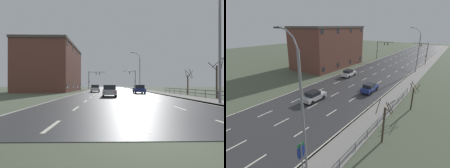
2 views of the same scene
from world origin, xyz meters
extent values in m
cube|color=#4C5642|center=(0.00, 48.00, -0.06)|extent=(160.00, 160.00, 0.12)
cube|color=#303033|center=(0.00, 60.00, 0.01)|extent=(14.00, 120.00, 0.02)
cube|color=beige|center=(-3.50, 2.00, 0.02)|extent=(0.16, 2.20, 0.01)
cube|color=beige|center=(-3.50, 7.40, 0.02)|extent=(0.16, 2.20, 0.01)
cube|color=beige|center=(-3.50, 12.80, 0.02)|extent=(0.16, 2.20, 0.01)
cube|color=beige|center=(-3.50, 18.20, 0.02)|extent=(0.16, 2.20, 0.01)
cube|color=beige|center=(-3.50, 23.60, 0.02)|extent=(0.16, 2.20, 0.01)
cube|color=beige|center=(-3.50, 29.00, 0.02)|extent=(0.16, 2.20, 0.01)
cube|color=beige|center=(-3.50, 34.40, 0.02)|extent=(0.16, 2.20, 0.01)
cube|color=beige|center=(-3.50, 39.80, 0.02)|extent=(0.16, 2.20, 0.01)
cube|color=beige|center=(-3.50, 45.20, 0.02)|extent=(0.16, 2.20, 0.01)
cube|color=beige|center=(-3.50, 50.60, 0.02)|extent=(0.16, 2.20, 0.01)
cube|color=beige|center=(-3.50, 56.00, 0.02)|extent=(0.16, 2.20, 0.01)
cube|color=beige|center=(-3.50, 61.40, 0.02)|extent=(0.16, 2.20, 0.01)
cube|color=beige|center=(-3.50, 66.80, 0.02)|extent=(0.16, 2.20, 0.01)
cube|color=beige|center=(-3.50, 72.20, 0.02)|extent=(0.16, 2.20, 0.01)
cube|color=beige|center=(-3.50, 77.60, 0.02)|extent=(0.16, 2.20, 0.01)
cube|color=beige|center=(-3.50, 83.00, 0.02)|extent=(0.16, 2.20, 0.01)
cube|color=beige|center=(-3.50, 88.40, 0.02)|extent=(0.16, 2.20, 0.01)
cube|color=beige|center=(-3.50, 93.80, 0.02)|extent=(0.16, 2.20, 0.01)
cube|color=beige|center=(-3.50, 99.20, 0.02)|extent=(0.16, 2.20, 0.01)
cube|color=beige|center=(-3.50, 104.60, 0.02)|extent=(0.16, 2.20, 0.01)
cube|color=beige|center=(-3.50, 110.00, 0.02)|extent=(0.16, 2.20, 0.01)
cube|color=beige|center=(-3.50, 115.40, 0.02)|extent=(0.16, 2.20, 0.01)
cube|color=beige|center=(0.00, 2.00, 0.02)|extent=(0.16, 2.20, 0.01)
cube|color=beige|center=(0.00, 7.40, 0.02)|extent=(0.16, 2.20, 0.01)
cube|color=beige|center=(0.00, 12.80, 0.02)|extent=(0.16, 2.20, 0.01)
cube|color=beige|center=(0.00, 18.20, 0.02)|extent=(0.16, 2.20, 0.01)
cube|color=beige|center=(0.00, 23.60, 0.02)|extent=(0.16, 2.20, 0.01)
cube|color=beige|center=(0.00, 29.00, 0.02)|extent=(0.16, 2.20, 0.01)
cube|color=beige|center=(0.00, 34.40, 0.02)|extent=(0.16, 2.20, 0.01)
cube|color=beige|center=(0.00, 39.80, 0.02)|extent=(0.16, 2.20, 0.01)
cube|color=beige|center=(0.00, 45.20, 0.02)|extent=(0.16, 2.20, 0.01)
cube|color=beige|center=(0.00, 50.60, 0.02)|extent=(0.16, 2.20, 0.01)
cube|color=beige|center=(0.00, 56.00, 0.02)|extent=(0.16, 2.20, 0.01)
cube|color=beige|center=(0.00, 61.40, 0.02)|extent=(0.16, 2.20, 0.01)
cube|color=beige|center=(0.00, 66.80, 0.02)|extent=(0.16, 2.20, 0.01)
cube|color=beige|center=(0.00, 72.20, 0.02)|extent=(0.16, 2.20, 0.01)
cube|color=beige|center=(0.00, 77.60, 0.02)|extent=(0.16, 2.20, 0.01)
cube|color=beige|center=(0.00, 83.00, 0.02)|extent=(0.16, 2.20, 0.01)
cube|color=beige|center=(0.00, 88.40, 0.02)|extent=(0.16, 2.20, 0.01)
cube|color=beige|center=(0.00, 93.80, 0.02)|extent=(0.16, 2.20, 0.01)
cube|color=beige|center=(0.00, 99.20, 0.02)|extent=(0.16, 2.20, 0.01)
cube|color=beige|center=(0.00, 104.60, 0.02)|extent=(0.16, 2.20, 0.01)
cube|color=beige|center=(0.00, 110.00, 0.02)|extent=(0.16, 2.20, 0.01)
cube|color=beige|center=(0.00, 115.40, 0.02)|extent=(0.16, 2.20, 0.01)
cube|color=beige|center=(3.50, 7.40, 0.02)|extent=(0.16, 2.20, 0.01)
cube|color=beige|center=(3.50, 12.80, 0.02)|extent=(0.16, 2.20, 0.01)
cube|color=beige|center=(3.50, 18.20, 0.02)|extent=(0.16, 2.20, 0.01)
cube|color=beige|center=(3.50, 23.60, 0.02)|extent=(0.16, 2.20, 0.01)
cube|color=beige|center=(3.50, 29.00, 0.02)|extent=(0.16, 2.20, 0.01)
cube|color=beige|center=(3.50, 34.40, 0.02)|extent=(0.16, 2.20, 0.01)
cube|color=beige|center=(3.50, 39.80, 0.02)|extent=(0.16, 2.20, 0.01)
cube|color=beige|center=(3.50, 45.20, 0.02)|extent=(0.16, 2.20, 0.01)
cube|color=beige|center=(3.50, 50.60, 0.02)|extent=(0.16, 2.20, 0.01)
cube|color=beige|center=(3.50, 56.00, 0.02)|extent=(0.16, 2.20, 0.01)
cube|color=beige|center=(3.50, 61.40, 0.02)|extent=(0.16, 2.20, 0.01)
cube|color=beige|center=(3.50, 66.80, 0.02)|extent=(0.16, 2.20, 0.01)
cube|color=beige|center=(3.50, 72.20, 0.02)|extent=(0.16, 2.20, 0.01)
cube|color=beige|center=(3.50, 77.60, 0.02)|extent=(0.16, 2.20, 0.01)
cube|color=beige|center=(3.50, 83.00, 0.02)|extent=(0.16, 2.20, 0.01)
cube|color=beige|center=(3.50, 88.40, 0.02)|extent=(0.16, 2.20, 0.01)
cube|color=beige|center=(3.50, 93.80, 0.02)|extent=(0.16, 2.20, 0.01)
cube|color=beige|center=(3.50, 99.20, 0.02)|extent=(0.16, 2.20, 0.01)
cube|color=beige|center=(3.50, 104.60, 0.02)|extent=(0.16, 2.20, 0.01)
cube|color=beige|center=(3.50, 110.00, 0.02)|extent=(0.16, 2.20, 0.01)
cube|color=beige|center=(3.50, 115.40, 0.02)|extent=(0.16, 2.20, 0.01)
cube|color=beige|center=(6.85, 60.00, 0.02)|extent=(0.16, 120.00, 0.01)
cube|color=beige|center=(-6.85, 60.00, 0.02)|extent=(0.16, 120.00, 0.01)
cube|color=gray|center=(8.50, 60.00, 0.06)|extent=(3.00, 120.00, 0.12)
cube|color=slate|center=(7.08, 60.00, 0.06)|extent=(0.16, 120.00, 0.12)
cube|color=#515459|center=(9.85, 17.36, 0.95)|extent=(0.06, 27.71, 0.08)
cube|color=#515459|center=(9.85, 17.36, 0.55)|extent=(0.06, 27.71, 0.08)
cylinder|color=#515459|center=(9.85, 13.58, 0.50)|extent=(0.07, 0.07, 1.00)
cylinder|color=#515459|center=(9.85, 16.10, 0.50)|extent=(0.07, 0.07, 1.00)
cylinder|color=#515459|center=(9.85, 18.62, 0.50)|extent=(0.07, 0.07, 1.00)
cylinder|color=#515459|center=(9.85, 21.14, 0.50)|extent=(0.07, 0.07, 1.00)
cylinder|color=#515459|center=(9.85, 23.66, 0.50)|extent=(0.07, 0.07, 1.00)
cylinder|color=#515459|center=(9.85, 26.18, 0.50)|extent=(0.07, 0.07, 1.00)
cylinder|color=#515459|center=(9.85, 28.70, 0.50)|extent=(0.07, 0.07, 1.00)
cylinder|color=#515459|center=(9.85, 31.22, 0.50)|extent=(0.07, 0.07, 1.00)
cylinder|color=slate|center=(7.60, 9.56, 4.82)|extent=(0.20, 0.20, 9.65)
cylinder|color=slate|center=(7.60, 47.36, 4.53)|extent=(0.20, 0.20, 9.05)
cylinder|color=slate|center=(7.39, 47.36, 9.50)|extent=(0.52, 0.11, 0.94)
cylinder|color=slate|center=(6.78, 47.36, 10.24)|extent=(0.87, 0.11, 0.66)
cylinder|color=slate|center=(5.88, 47.36, 10.61)|extent=(0.99, 0.11, 0.28)
cube|color=#333335|center=(5.39, 47.36, 10.64)|extent=(0.56, 0.24, 0.12)
cylinder|color=#38383A|center=(7.90, 58.21, 3.21)|extent=(0.18, 0.18, 6.42)
cylinder|color=#38383A|center=(5.81, 58.21, 6.17)|extent=(4.18, 0.12, 0.12)
cube|color=black|center=(6.02, 58.21, 5.62)|extent=(0.20, 0.28, 0.80)
sphere|color=red|center=(6.02, 58.06, 5.88)|extent=(0.14, 0.14, 0.14)
sphere|color=#2D2D2D|center=(6.02, 58.06, 5.62)|extent=(0.14, 0.14, 0.14)
sphere|color=#2D2D2D|center=(6.02, 58.06, 5.36)|extent=(0.14, 0.14, 0.14)
cube|color=black|center=(7.68, 58.16, 2.60)|extent=(0.18, 0.12, 0.32)
cylinder|color=#38383A|center=(-7.90, 58.79, 3.06)|extent=(0.18, 0.18, 6.11)
cylinder|color=#38383A|center=(-5.11, 58.79, 5.86)|extent=(5.58, 0.12, 0.12)
cube|color=black|center=(-5.39, 58.79, 5.31)|extent=(0.20, 0.28, 0.80)
sphere|color=#2D2D2D|center=(-5.39, 58.64, 5.57)|extent=(0.14, 0.14, 0.14)
sphere|color=#F2AD19|center=(-5.39, 58.64, 5.31)|extent=(0.14, 0.14, 0.14)
sphere|color=#2D2D2D|center=(-5.39, 58.64, 5.05)|extent=(0.14, 0.14, 0.14)
cube|color=black|center=(-4.27, 58.79, 5.31)|extent=(0.20, 0.28, 0.80)
sphere|color=#2D2D2D|center=(-4.27, 58.64, 5.57)|extent=(0.14, 0.14, 0.14)
sphere|color=#F2AD19|center=(-4.27, 58.64, 5.31)|extent=(0.14, 0.14, 0.14)
sphere|color=#2D2D2D|center=(-4.27, 58.64, 5.05)|extent=(0.14, 0.14, 0.14)
cube|color=black|center=(-7.68, 58.74, 2.60)|extent=(0.18, 0.12, 0.32)
cube|color=silver|center=(-4.03, 34.39, 0.65)|extent=(1.85, 4.14, 0.64)
cube|color=black|center=(-4.02, 34.14, 1.27)|extent=(1.60, 2.03, 0.60)
cube|color=slate|center=(-4.04, 35.09, 1.25)|extent=(1.41, 0.11, 0.51)
cylinder|color=black|center=(-3.25, 35.68, 0.33)|extent=(0.23, 0.66, 0.66)
cylinder|color=black|center=(-4.87, 35.65, 0.33)|extent=(0.23, 0.66, 0.66)
cylinder|color=black|center=(-3.19, 33.14, 0.33)|extent=(0.23, 0.66, 0.66)
cylinder|color=black|center=(-4.81, 33.10, 0.33)|extent=(0.23, 0.66, 0.66)
cube|color=red|center=(-4.64, 32.35, 0.65)|extent=(0.16, 0.04, 0.14)
cube|color=red|center=(-3.32, 32.38, 0.65)|extent=(0.16, 0.04, 0.14)
cube|color=navy|center=(4.18, 28.26, 0.65)|extent=(1.80, 4.12, 0.64)
cube|color=black|center=(4.18, 28.01, 1.27)|extent=(1.58, 2.02, 0.60)
cube|color=slate|center=(4.17, 28.96, 1.25)|extent=(1.40, 0.09, 0.51)
cylinder|color=black|center=(4.98, 29.54, 0.33)|extent=(0.23, 0.66, 0.66)
cylinder|color=black|center=(3.36, 29.52, 0.33)|extent=(0.23, 0.66, 0.66)
cylinder|color=black|center=(5.00, 27.00, 0.33)|extent=(0.23, 0.66, 0.66)
cylinder|color=black|center=(3.38, 26.98, 0.33)|extent=(0.23, 0.66, 0.66)
cube|color=red|center=(3.54, 26.22, 0.65)|extent=(0.16, 0.04, 0.14)
cube|color=red|center=(4.86, 26.24, 0.65)|extent=(0.16, 0.04, 0.14)
cube|color=#B7B7BC|center=(-1.15, 19.76, 0.65)|extent=(1.80, 4.12, 0.64)
cube|color=black|center=(-1.15, 19.51, 1.27)|extent=(1.58, 2.01, 0.60)
cube|color=slate|center=(-1.16, 20.46, 1.25)|extent=(1.40, 0.09, 0.51)
cylinder|color=black|center=(-0.36, 21.04, 0.33)|extent=(0.23, 0.66, 0.66)
cylinder|color=black|center=(-1.98, 21.02, 0.33)|extent=(0.23, 0.66, 0.66)
cylinder|color=black|center=(-0.33, 18.50, 0.33)|extent=(0.23, 0.66, 0.66)
cylinder|color=black|center=(-1.95, 18.48, 0.33)|extent=(0.23, 0.66, 0.66)
cube|color=red|center=(-1.80, 17.73, 0.65)|extent=(0.16, 0.04, 0.14)
cube|color=red|center=(-0.48, 17.74, 0.65)|extent=(0.16, 0.04, 0.14)
cube|color=brown|center=(-14.79, 40.53, 5.26)|extent=(10.89, 20.15, 10.51)
cube|color=#4C4742|center=(-14.79, 40.53, 10.76)|extent=(11.11, 20.55, 0.50)
cube|color=#282D38|center=(-9.33, 31.66, 1.40)|extent=(0.04, 0.90, 1.10)
cube|color=#282D38|center=(-9.33, 37.57, 1.40)|extent=(0.04, 0.90, 1.10)
cube|color=#282D38|center=(-9.33, 43.49, 1.40)|extent=(0.04, 0.90, 1.10)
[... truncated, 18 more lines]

